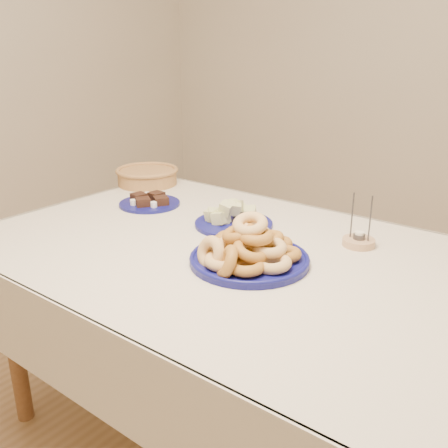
{
  "coord_description": "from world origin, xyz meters",
  "views": [
    {
      "loc": [
        0.87,
        -1.17,
        1.36
      ],
      "look_at": [
        0.0,
        -0.05,
        0.85
      ],
      "focal_mm": 40.0,
      "sensor_mm": 36.0,
      "label": 1
    }
  ],
  "objects_px": {
    "donut_platter": "(248,251)",
    "candle_holder": "(359,241)",
    "dining_table": "(233,280)",
    "melon_plate": "(231,218)",
    "brownie_plate": "(150,202)",
    "wicker_basket": "(147,176)"
  },
  "relations": [
    {
      "from": "melon_plate",
      "to": "brownie_plate",
      "type": "distance_m",
      "value": 0.4
    },
    {
      "from": "dining_table",
      "to": "wicker_basket",
      "type": "distance_m",
      "value": 0.89
    },
    {
      "from": "dining_table",
      "to": "candle_holder",
      "type": "distance_m",
      "value": 0.42
    },
    {
      "from": "brownie_plate",
      "to": "wicker_basket",
      "type": "bearing_deg",
      "value": 137.41
    },
    {
      "from": "donut_platter",
      "to": "wicker_basket",
      "type": "distance_m",
      "value": 0.99
    },
    {
      "from": "melon_plate",
      "to": "candle_holder",
      "type": "distance_m",
      "value": 0.45
    },
    {
      "from": "donut_platter",
      "to": "candle_holder",
      "type": "distance_m",
      "value": 0.39
    },
    {
      "from": "dining_table",
      "to": "brownie_plate",
      "type": "height_order",
      "value": "brownie_plate"
    },
    {
      "from": "donut_platter",
      "to": "dining_table",
      "type": "bearing_deg",
      "value": 147.42
    },
    {
      "from": "dining_table",
      "to": "brownie_plate",
      "type": "relative_size",
      "value": 5.4
    },
    {
      "from": "dining_table",
      "to": "candle_holder",
      "type": "height_order",
      "value": "candle_holder"
    },
    {
      "from": "dining_table",
      "to": "candle_holder",
      "type": "xyz_separation_m",
      "value": [
        0.3,
        0.27,
        0.12
      ]
    },
    {
      "from": "dining_table",
      "to": "donut_platter",
      "type": "relative_size",
      "value": 3.68
    },
    {
      "from": "dining_table",
      "to": "wicker_basket",
      "type": "xyz_separation_m",
      "value": [
        -0.78,
        0.38,
        0.15
      ]
    },
    {
      "from": "melon_plate",
      "to": "wicker_basket",
      "type": "xyz_separation_m",
      "value": [
        -0.64,
        0.21,
        0.01
      ]
    },
    {
      "from": "dining_table",
      "to": "donut_platter",
      "type": "xyz_separation_m",
      "value": [
        0.1,
        -0.06,
        0.15
      ]
    },
    {
      "from": "dining_table",
      "to": "candle_holder",
      "type": "relative_size",
      "value": 9.92
    },
    {
      "from": "donut_platter",
      "to": "melon_plate",
      "type": "bearing_deg",
      "value": 135.18
    },
    {
      "from": "dining_table",
      "to": "brownie_plate",
      "type": "xyz_separation_m",
      "value": [
        -0.54,
        0.16,
        0.12
      ]
    },
    {
      "from": "dining_table",
      "to": "melon_plate",
      "type": "bearing_deg",
      "value": 128.99
    },
    {
      "from": "dining_table",
      "to": "wicker_basket",
      "type": "height_order",
      "value": "wicker_basket"
    },
    {
      "from": "melon_plate",
      "to": "brownie_plate",
      "type": "relative_size",
      "value": 0.94
    }
  ]
}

